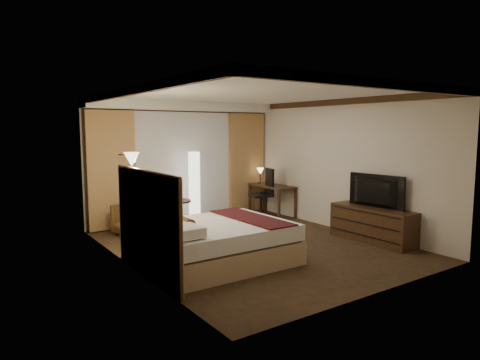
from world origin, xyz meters
TOP-DOWN VIEW (x-y plane):
  - floor at (0.00, 0.00)m, footprint 4.50×5.50m
  - ceiling at (0.00, 0.00)m, footprint 4.50×5.50m
  - back_wall at (0.00, 2.75)m, footprint 4.50×0.02m
  - left_wall at (-2.25, 0.00)m, footprint 0.02×5.50m
  - right_wall at (2.25, 0.00)m, footprint 0.02×5.50m
  - crown_molding at (0.00, 0.00)m, footprint 4.50×5.50m
  - soffit at (0.00, 2.50)m, footprint 4.50×0.50m
  - curtain_sheer at (0.00, 2.67)m, footprint 2.48×0.04m
  - curtain_left_drape at (-1.70, 2.61)m, footprint 1.00×0.14m
  - curtain_right_drape at (1.70, 2.61)m, footprint 1.00×0.14m
  - wall_sconce at (-2.09, 0.35)m, footprint 0.24×0.24m
  - bed at (-1.08, -0.52)m, footprint 2.22×1.73m
  - headboard at (-2.20, -0.52)m, footprint 0.12×2.03m
  - armchair at (-1.48, 1.93)m, footprint 0.83×0.86m
  - side_table at (-0.54, 1.93)m, footprint 0.56×0.56m
  - floor_lamp at (0.04, 2.26)m, footprint 0.34×0.34m
  - desk at (1.95, 1.88)m, footprint 0.55×1.24m
  - desk_lamp at (1.95, 2.35)m, footprint 0.18×0.18m
  - office_chair at (1.58, 1.83)m, footprint 0.70×0.70m
  - dresser at (2.00, -1.06)m, footprint 0.50×1.65m
  - television at (1.97, -1.06)m, footprint 0.74×1.19m

SIDE VIEW (x-z plane):
  - floor at x=0.00m, z-range -0.01..0.01m
  - side_table at x=-0.54m, z-range 0.00..0.61m
  - dresser at x=2.00m, z-range 0.00..0.64m
  - bed at x=-1.08m, z-range 0.00..0.65m
  - armchair at x=-1.48m, z-range 0.00..0.69m
  - desk at x=1.95m, z-range 0.00..0.75m
  - office_chair at x=1.58m, z-range 0.00..1.18m
  - headboard at x=-2.20m, z-range 0.00..1.50m
  - floor_lamp at x=0.04m, z-range 0.00..1.61m
  - desk_lamp at x=1.95m, z-range 0.75..1.09m
  - television at x=1.97m, z-range 0.90..1.05m
  - curtain_sheer at x=0.00m, z-range 0.02..2.48m
  - curtain_left_drape at x=-1.70m, z-range 0.02..2.48m
  - curtain_right_drape at x=1.70m, z-range 0.02..2.48m
  - back_wall at x=0.00m, z-range 0.00..2.70m
  - left_wall at x=-2.25m, z-range 0.00..2.70m
  - right_wall at x=2.25m, z-range 0.00..2.70m
  - wall_sconce at x=-2.09m, z-range 1.50..1.74m
  - soffit at x=0.00m, z-range 2.50..2.70m
  - crown_molding at x=0.00m, z-range 2.58..2.70m
  - ceiling at x=0.00m, z-range 2.70..2.71m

